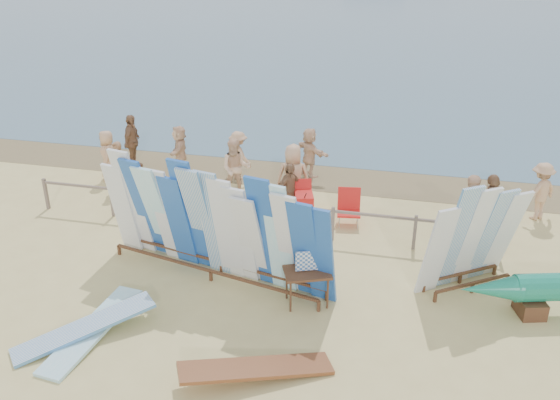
% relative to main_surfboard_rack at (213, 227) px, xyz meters
% --- Properties ---
extents(ground, '(160.00, 160.00, 0.00)m').
position_rel_main_surfboard_rack_xyz_m(ground, '(0.29, -0.71, -1.24)').
color(ground, '#D8C67C').
rests_on(ground, ground).
extents(wet_sand_strip, '(40.00, 2.60, 0.01)m').
position_rel_main_surfboard_rack_xyz_m(wet_sand_strip, '(0.29, 6.49, -1.24)').
color(wet_sand_strip, olive).
rests_on(wet_sand_strip, ground).
extents(fence, '(12.08, 0.08, 0.90)m').
position_rel_main_surfboard_rack_xyz_m(fence, '(0.29, 2.29, -0.61)').
color(fence, '#7D6A5E').
rests_on(fence, ground).
extents(main_surfboard_rack, '(5.57, 1.86, 2.79)m').
position_rel_main_surfboard_rack_xyz_m(main_surfboard_rack, '(0.00, 0.00, 0.00)').
color(main_surfboard_rack, brown).
rests_on(main_surfboard_rack, ground).
extents(side_surfboard_rack, '(2.20, 1.81, 2.58)m').
position_rel_main_surfboard_rack_xyz_m(side_surfboard_rack, '(5.45, 0.79, -0.08)').
color(side_surfboard_rack, brown).
rests_on(side_surfboard_rack, ground).
extents(vendor_table, '(1.11, 0.96, 1.24)m').
position_rel_main_surfboard_rack_xyz_m(vendor_table, '(2.20, -0.58, -0.83)').
color(vendor_table, brown).
rests_on(vendor_table, ground).
extents(flat_board_a, '(0.86, 2.75, 0.23)m').
position_rel_main_surfboard_rack_xyz_m(flat_board_a, '(-1.60, -2.57, -1.24)').
color(flat_board_a, '#97DCF1').
rests_on(flat_board_a, ground).
extents(flat_board_e, '(2.30, 2.29, 0.43)m').
position_rel_main_surfboard_rack_xyz_m(flat_board_e, '(-1.70, -2.66, -1.24)').
color(flat_board_e, white).
rests_on(flat_board_e, ground).
extents(flat_board_c, '(2.64, 1.75, 0.42)m').
position_rel_main_surfboard_rack_xyz_m(flat_board_c, '(1.78, -3.01, -1.24)').
color(flat_board_c, brown).
rests_on(flat_board_c, ground).
extents(beach_chair_left, '(0.72, 0.74, 0.96)m').
position_rel_main_surfboard_rack_xyz_m(beach_chair_left, '(1.17, 3.28, -0.96)').
color(beach_chair_left, red).
rests_on(beach_chair_left, ground).
extents(beach_chair_right, '(0.68, 0.70, 0.95)m').
position_rel_main_surfboard_rack_xyz_m(beach_chair_right, '(2.57, 3.27, -0.96)').
color(beach_chair_right, red).
rests_on(beach_chair_right, ground).
extents(stroller, '(0.76, 0.93, 1.10)m').
position_rel_main_surfboard_rack_xyz_m(stroller, '(1.38, 3.12, -0.80)').
color(stroller, red).
rests_on(stroller, ground).
extents(beachgoer_extra_0, '(1.05, 0.99, 1.59)m').
position_rel_main_surfboard_rack_xyz_m(beachgoer_extra_0, '(7.45, 4.78, -0.45)').
color(beachgoer_extra_0, tan).
rests_on(beachgoer_extra_0, ground).
extents(beachgoer_2, '(0.92, 0.60, 1.75)m').
position_rel_main_surfboard_rack_xyz_m(beachgoer_2, '(-0.83, 4.30, -0.36)').
color(beachgoer_2, beige).
rests_on(beachgoer_2, ground).
extents(beachgoer_6, '(0.98, 0.59, 1.89)m').
position_rel_main_surfboard_rack_xyz_m(beachgoer_6, '(0.95, 3.83, -0.30)').
color(beachgoer_6, tan).
rests_on(beachgoer_6, ground).
extents(beachgoer_3, '(1.06, 0.85, 1.54)m').
position_rel_main_surfboard_rack_xyz_m(beachgoer_3, '(-1.16, 5.63, -0.47)').
color(beachgoer_3, tan).
rests_on(beachgoer_3, ground).
extents(beachgoer_extra_1, '(0.52, 1.07, 1.78)m').
position_rel_main_surfboard_rack_xyz_m(beachgoer_extra_1, '(-4.76, 5.73, -0.35)').
color(beachgoer_extra_1, '#8C6042').
rests_on(beachgoer_extra_1, ground).
extents(beachgoer_11, '(0.82, 1.50, 1.54)m').
position_rel_main_surfboard_rack_xyz_m(beachgoer_11, '(-3.13, 5.74, -0.47)').
color(beachgoer_11, beige).
rests_on(beachgoer_11, ground).
extents(beachgoer_1, '(0.63, 0.50, 1.53)m').
position_rel_main_surfboard_rack_xyz_m(beachgoer_1, '(-4.31, 3.89, -0.48)').
color(beachgoer_1, '#8C6042').
rests_on(beachgoer_1, ground).
extents(beachgoer_0, '(0.64, 0.85, 1.57)m').
position_rel_main_surfboard_rack_xyz_m(beachgoer_0, '(-5.06, 4.68, -0.46)').
color(beachgoer_0, tan).
rests_on(beachgoer_0, ground).
extents(beachgoer_8, '(0.91, 0.72, 1.68)m').
position_rel_main_surfboard_rack_xyz_m(beachgoer_8, '(5.62, 3.22, -0.40)').
color(beachgoer_8, beige).
rests_on(beachgoer_8, ground).
extents(beachgoer_4, '(0.86, 1.00, 1.59)m').
position_rel_main_surfboard_rack_xyz_m(beachgoer_4, '(0.98, 3.20, -0.45)').
color(beachgoer_4, '#8C6042').
rests_on(beachgoer_4, ground).
extents(beachgoer_5, '(1.38, 1.34, 1.57)m').
position_rel_main_surfboard_rack_xyz_m(beachgoer_5, '(0.93, 6.36, -0.46)').
color(beachgoer_5, beige).
rests_on(beachgoer_5, ground).
extents(beachgoer_10, '(1.14, 1.02, 1.83)m').
position_rel_main_surfboard_rack_xyz_m(beachgoer_10, '(6.01, 3.01, -0.33)').
color(beachgoer_10, '#8C6042').
rests_on(beachgoer_10, ground).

